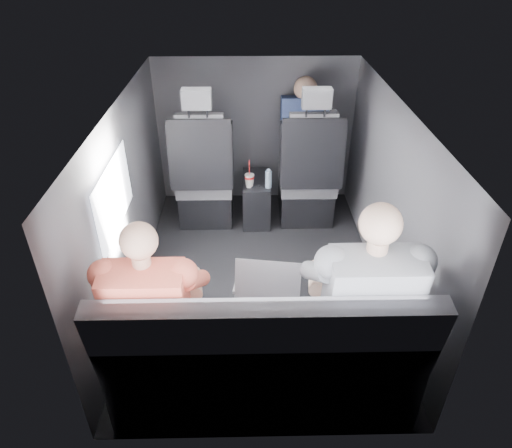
{
  "coord_description": "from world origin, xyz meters",
  "views": [
    {
      "loc": [
        -0.07,
        -2.71,
        2.25
      ],
      "look_at": [
        -0.02,
        -0.05,
        0.53
      ],
      "focal_mm": 32.0,
      "sensor_mm": 36.0,
      "label": 1
    }
  ],
  "objects_px": {
    "center_console": "(256,199)",
    "laptop_white": "(158,281)",
    "front_seat_right": "(308,181)",
    "passenger_rear_right": "(360,300)",
    "water_bottle": "(268,179)",
    "laptop_silver": "(267,281)",
    "passenger_front_right": "(303,132)",
    "laptop_black": "(362,285)",
    "passenger_rear_left": "(156,308)",
    "front_seat_left": "(205,182)",
    "soda_cup": "(249,180)",
    "rear_bench": "(264,361)"
  },
  "relations": [
    {
      "from": "center_console",
      "to": "passenger_rear_right",
      "type": "xyz_separation_m",
      "value": [
        0.5,
        -1.85,
        0.45
      ]
    },
    {
      "from": "front_seat_left",
      "to": "passenger_rear_right",
      "type": "height_order",
      "value": "passenger_rear_right"
    },
    {
      "from": "center_console",
      "to": "laptop_white",
      "type": "height_order",
      "value": "laptop_white"
    },
    {
      "from": "front_seat_right",
      "to": "center_console",
      "type": "bearing_deg",
      "value": 174.93
    },
    {
      "from": "laptop_white",
      "to": "rear_bench",
      "type": "bearing_deg",
      "value": -27.06
    },
    {
      "from": "soda_cup",
      "to": "water_bottle",
      "type": "xyz_separation_m",
      "value": [
        0.16,
        -0.02,
        0.01
      ]
    },
    {
      "from": "soda_cup",
      "to": "laptop_silver",
      "type": "height_order",
      "value": "laptop_silver"
    },
    {
      "from": "passenger_rear_left",
      "to": "passenger_rear_right",
      "type": "bearing_deg",
      "value": -0.07
    },
    {
      "from": "center_console",
      "to": "water_bottle",
      "type": "distance_m",
      "value": 0.33
    },
    {
      "from": "laptop_white",
      "to": "laptop_silver",
      "type": "distance_m",
      "value": 0.59
    },
    {
      "from": "soda_cup",
      "to": "passenger_front_right",
      "type": "bearing_deg",
      "value": 36.56
    },
    {
      "from": "front_seat_left",
      "to": "soda_cup",
      "type": "height_order",
      "value": "front_seat_left"
    },
    {
      "from": "rear_bench",
      "to": "laptop_white",
      "type": "distance_m",
      "value": 0.72
    },
    {
      "from": "front_seat_right",
      "to": "water_bottle",
      "type": "xyz_separation_m",
      "value": [
        -0.35,
        -0.11,
        0.08
      ]
    },
    {
      "from": "laptop_silver",
      "to": "passenger_front_right",
      "type": "relative_size",
      "value": 0.47
    },
    {
      "from": "rear_bench",
      "to": "water_bottle",
      "type": "relative_size",
      "value": 9.57
    },
    {
      "from": "water_bottle",
      "to": "laptop_black",
      "type": "bearing_deg",
      "value": -74.12
    },
    {
      "from": "laptop_black",
      "to": "passenger_rear_left",
      "type": "xyz_separation_m",
      "value": [
        -1.1,
        -0.14,
        -0.01
      ]
    },
    {
      "from": "laptop_white",
      "to": "laptop_black",
      "type": "xyz_separation_m",
      "value": [
        1.11,
        -0.05,
        -0.0
      ]
    },
    {
      "from": "passenger_rear_left",
      "to": "passenger_front_right",
      "type": "height_order",
      "value": "passenger_front_right"
    },
    {
      "from": "water_bottle",
      "to": "laptop_silver",
      "type": "relative_size",
      "value": 0.45
    },
    {
      "from": "passenger_rear_right",
      "to": "front_seat_right",
      "type": "bearing_deg",
      "value": 91.49
    },
    {
      "from": "laptop_white",
      "to": "front_seat_right",
      "type": "bearing_deg",
      "value": 57.61
    },
    {
      "from": "laptop_white",
      "to": "laptop_silver",
      "type": "bearing_deg",
      "value": -1.6
    },
    {
      "from": "front_seat_right",
      "to": "passenger_rear_left",
      "type": "bearing_deg",
      "value": -119.06
    },
    {
      "from": "front_seat_right",
      "to": "soda_cup",
      "type": "height_order",
      "value": "front_seat_right"
    },
    {
      "from": "front_seat_left",
      "to": "front_seat_right",
      "type": "relative_size",
      "value": 1.0
    },
    {
      "from": "passenger_rear_right",
      "to": "soda_cup",
      "type": "bearing_deg",
      "value": 108.04
    },
    {
      "from": "center_console",
      "to": "passenger_front_right",
      "type": "xyz_separation_m",
      "value": [
        0.42,
        0.22,
        0.55
      ]
    },
    {
      "from": "laptop_silver",
      "to": "laptop_black",
      "type": "xyz_separation_m",
      "value": [
        0.52,
        -0.04,
        -0.0
      ]
    },
    {
      "from": "laptop_white",
      "to": "passenger_rear_left",
      "type": "distance_m",
      "value": 0.2
    },
    {
      "from": "soda_cup",
      "to": "passenger_rear_left",
      "type": "bearing_deg",
      "value": -106.09
    },
    {
      "from": "front_seat_right",
      "to": "center_console",
      "type": "relative_size",
      "value": 2.64
    },
    {
      "from": "rear_bench",
      "to": "passenger_rear_right",
      "type": "distance_m",
      "value": 0.61
    },
    {
      "from": "front_seat_right",
      "to": "laptop_silver",
      "type": "height_order",
      "value": "front_seat_right"
    },
    {
      "from": "water_bottle",
      "to": "passenger_front_right",
      "type": "bearing_deg",
      "value": 49.34
    },
    {
      "from": "front_seat_left",
      "to": "soda_cup",
      "type": "distance_m",
      "value": 0.41
    },
    {
      "from": "center_console",
      "to": "rear_bench",
      "type": "distance_m",
      "value": 1.94
    },
    {
      "from": "laptop_silver",
      "to": "front_seat_right",
      "type": "bearing_deg",
      "value": 75.27
    },
    {
      "from": "center_console",
      "to": "laptop_silver",
      "type": "xyz_separation_m",
      "value": [
        0.02,
        -1.67,
        0.43
      ]
    },
    {
      "from": "front_seat_right",
      "to": "rear_bench",
      "type": "bearing_deg",
      "value": -103.31
    },
    {
      "from": "soda_cup",
      "to": "laptop_black",
      "type": "distance_m",
      "value": 1.69
    },
    {
      "from": "water_bottle",
      "to": "passenger_front_right",
      "type": "height_order",
      "value": "passenger_front_right"
    },
    {
      "from": "soda_cup",
      "to": "passenger_rear_left",
      "type": "distance_m",
      "value": 1.79
    },
    {
      "from": "center_console",
      "to": "passenger_rear_left",
      "type": "distance_m",
      "value": 1.97
    },
    {
      "from": "laptop_silver",
      "to": "passenger_rear_right",
      "type": "bearing_deg",
      "value": -20.88
    },
    {
      "from": "rear_bench",
      "to": "soda_cup",
      "type": "distance_m",
      "value": 1.81
    },
    {
      "from": "passenger_front_right",
      "to": "laptop_silver",
      "type": "bearing_deg",
      "value": -101.84
    },
    {
      "from": "laptop_black",
      "to": "passenger_rear_right",
      "type": "relative_size",
      "value": 0.31
    },
    {
      "from": "passenger_rear_left",
      "to": "laptop_silver",
      "type": "bearing_deg",
      "value": 17.32
    }
  ]
}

